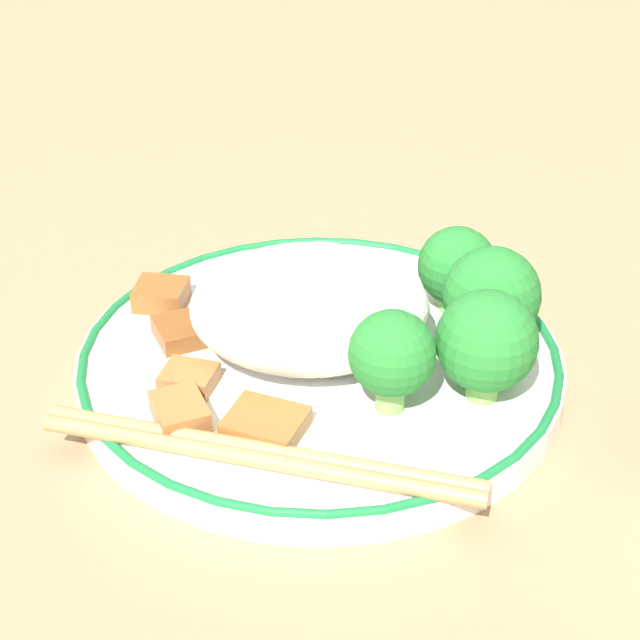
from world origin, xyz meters
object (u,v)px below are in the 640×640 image
object	(u,v)px
plate	(320,362)
chopsticks	(259,454)
broccoli_back_center	(487,342)
broccoli_mid_left	(457,267)
broccoli_back_left	(392,355)
broccoli_back_right	(491,295)

from	to	relation	value
plate	chopsticks	size ratio (longest dim) A/B	1.25
broccoli_back_center	broccoli_mid_left	distance (m)	0.08
plate	broccoli_back_center	bearing A→B (deg)	153.06
broccoli_back_left	broccoli_mid_left	world-z (taller)	broccoli_back_left
plate	broccoli_back_left	size ratio (longest dim) A/B	4.80
plate	broccoli_mid_left	distance (m)	0.09
plate	broccoli_mid_left	bearing A→B (deg)	-150.53
chopsticks	broccoli_back_right	bearing A→B (deg)	-143.13
broccoli_mid_left	chopsticks	bearing A→B (deg)	50.91
chopsticks	broccoli_mid_left	bearing A→B (deg)	-129.09
broccoli_back_left	chopsticks	size ratio (longest dim) A/B	0.26
plate	broccoli_back_left	world-z (taller)	broccoli_back_left
broccoli_back_left	broccoli_mid_left	distance (m)	0.10
broccoli_back_center	chopsticks	xyz separation A→B (m)	(0.11, 0.05, -0.03)
plate	broccoli_mid_left	size ratio (longest dim) A/B	5.20
broccoli_mid_left	plate	bearing A→B (deg)	29.47
broccoli_back_left	chopsticks	xyz separation A→B (m)	(0.06, 0.04, -0.03)
plate	broccoli_back_right	world-z (taller)	broccoli_back_right
broccoli_back_left	broccoli_mid_left	size ratio (longest dim) A/B	1.08
broccoli_back_right	chopsticks	xyz separation A→B (m)	(0.11, 0.09, -0.03)
broccoli_back_right	broccoli_mid_left	bearing A→B (deg)	-74.68
broccoli_back_center	plate	bearing A→B (deg)	-26.94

